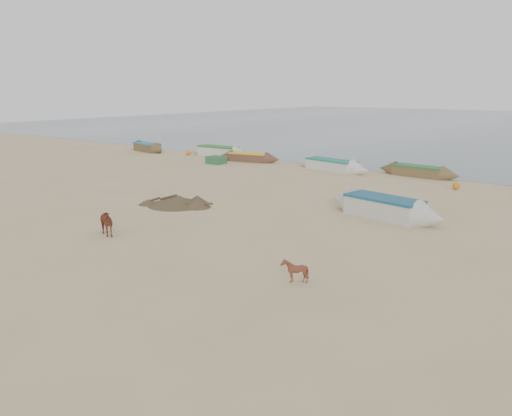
% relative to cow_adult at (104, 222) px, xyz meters
% --- Properties ---
extents(ground, '(140.00, 140.00, 0.00)m').
position_rel_cow_adult_xyz_m(ground, '(4.58, 0.54, -0.57)').
color(ground, tan).
rests_on(ground, ground).
extents(cow_adult, '(1.47, 0.98, 1.14)m').
position_rel_cow_adult_xyz_m(cow_adult, '(0.00, 0.00, 0.00)').
color(cow_adult, brown).
rests_on(cow_adult, ground).
extents(calf_front, '(0.80, 0.74, 0.78)m').
position_rel_cow_adult_xyz_m(calf_front, '(9.24, 0.51, -0.18)').
color(calf_front, '#5E2D1D').
rests_on(calf_front, ground).
extents(near_canoe, '(6.43, 2.54, 1.00)m').
position_rel_cow_adult_xyz_m(near_canoe, '(8.06, 10.06, -0.07)').
color(near_canoe, beige).
rests_on(near_canoe, ground).
extents(debris_pile, '(3.79, 3.79, 0.47)m').
position_rel_cow_adult_xyz_m(debris_pile, '(-1.75, 5.81, -0.34)').
color(debris_pile, brown).
rests_on(debris_pile, ground).
extents(waterline_canoes, '(58.72, 3.97, 0.92)m').
position_rel_cow_adult_xyz_m(waterline_canoes, '(3.19, 21.24, -0.15)').
color(waterline_canoes, brown).
rests_on(waterline_canoes, ground).
extents(beach_clutter, '(44.18, 5.06, 0.64)m').
position_rel_cow_adult_xyz_m(beach_clutter, '(9.06, 20.42, -0.27)').
color(beach_clutter, '#2B6037').
rests_on(beach_clutter, ground).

